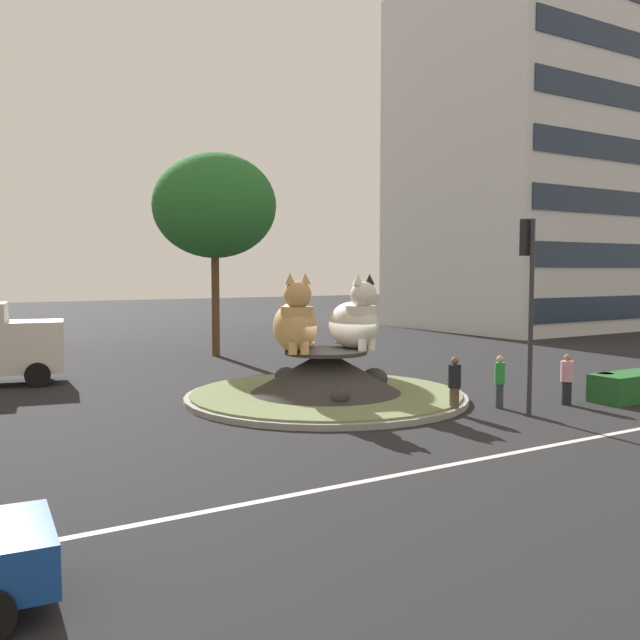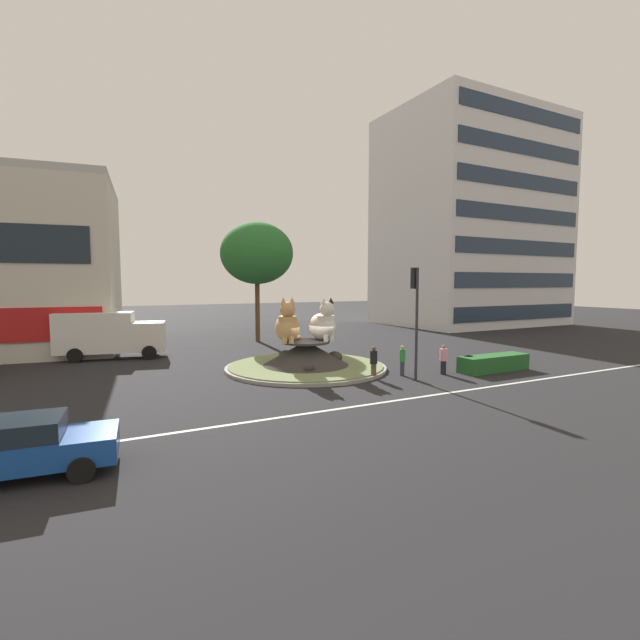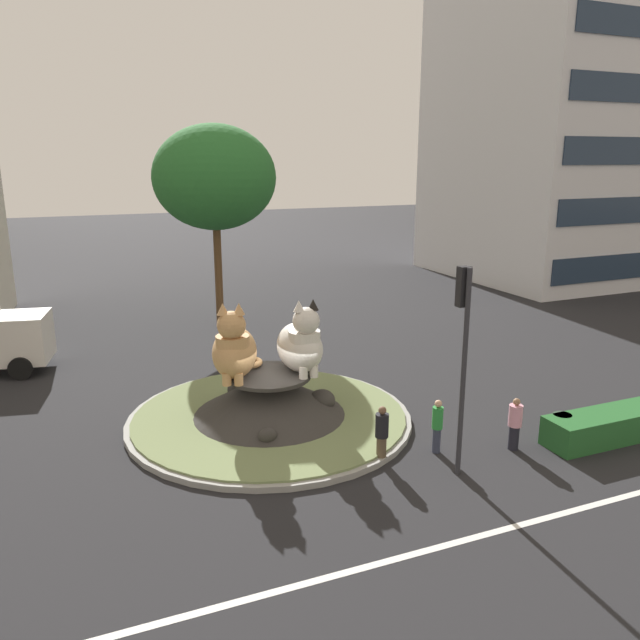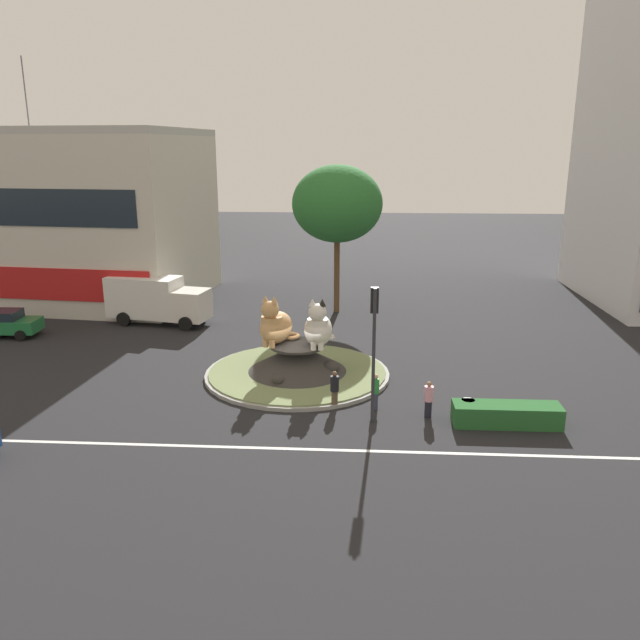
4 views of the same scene
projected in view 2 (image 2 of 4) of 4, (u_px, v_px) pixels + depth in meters
ground_plane at (306, 369)px, 25.73m from camera, size 160.00×160.00×0.00m
lane_centreline at (387, 402)px, 18.63m from camera, size 112.00×0.20×0.01m
roundabout_island at (306, 358)px, 25.68m from camera, size 9.22×9.22×1.63m
cat_statue_calico at (288, 326)px, 25.10m from camera, size 2.34×2.63×2.53m
cat_statue_white at (323, 325)px, 25.85m from camera, size 1.61×2.54×2.49m
traffic_light_mast at (416, 303)px, 22.41m from camera, size 0.33×0.46×5.70m
office_tower at (470, 222)px, 53.68m from camera, size 19.87×14.68×24.37m
clipped_hedge_strip at (494, 363)px, 25.11m from camera, size 4.39×1.20×0.90m
broadleaf_tree_behind_island at (257, 253)px, 37.17m from camera, size 6.03×6.03×9.97m
pedestrian_black_shirt at (374, 362)px, 23.06m from camera, size 0.38×0.38×1.69m
pedestrian_green_shirt at (402, 360)px, 23.81m from camera, size 0.31×0.31×1.63m
pedestrian_pink_shirt at (443, 359)px, 24.19m from camera, size 0.40×0.40×1.60m
hatchback_near_shophouse at (12, 447)px, 11.30m from camera, size 4.90×2.39×1.52m
delivery_box_truck at (109, 334)px, 29.12m from camera, size 6.85×3.43×3.04m
litter_bin at (468, 364)px, 24.80m from camera, size 0.56×0.56×0.90m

